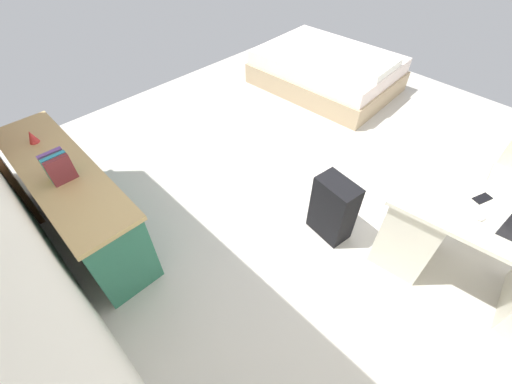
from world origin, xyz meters
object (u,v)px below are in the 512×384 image
Objects in this scene: credenza at (76,201)px; cell_phone_by_mouse at (482,198)px; suitcase_black at (333,209)px; bed at (327,71)px; desk at (483,253)px; figurine_small at (32,137)px; computer_mouse at (481,216)px.

cell_phone_by_mouse reaches higher than credenza.
bed is at bearing -44.70° from suitcase_black.
suitcase_black is (1.07, 0.37, -0.09)m from desk.
cell_phone_by_mouse is (-2.54, 1.69, 0.51)m from bed.
figurine_small reaches higher than bed.
figurine_small reaches higher than suitcase_black.
desk is 3.26m from credenza.
desk is 0.84× the size of credenza.
credenza reaches higher than desk.
suitcase_black is at bearing -142.06° from figurine_small.
cell_phone_by_mouse is (-2.41, -2.02, 0.38)m from credenza.
figurine_small is at bearing 84.90° from bed.
computer_mouse is at bearing -156.38° from suitcase_black.
suitcase_black is at bearing 128.11° from bed.
suitcase_black is 6.02× the size of computer_mouse.
bed is 14.54× the size of cell_phone_by_mouse.
credenza is at bearing 29.22° from computer_mouse.
figurine_small reaches higher than desk.
suitcase_black is (-1.55, -1.57, -0.08)m from credenza.
figurine_small reaches higher than computer_mouse.
credenza is 2.21m from suitcase_black.
computer_mouse is 0.19m from cell_phone_by_mouse.
desk is at bearing -147.92° from figurine_small.
bed is 17.98× the size of figurine_small.
bed is 3.29× the size of suitcase_black.
credenza is at bearing 52.44° from suitcase_black.
suitcase_black is 4.43× the size of cell_phone_by_mouse.
suitcase_black is 1.07m from cell_phone_by_mouse.
figurine_small is (0.33, 3.71, 0.57)m from bed.
computer_mouse is (0.16, 0.10, 0.37)m from desk.
computer_mouse reaches higher than bed.
cell_phone_by_mouse reaches higher than suitcase_black.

